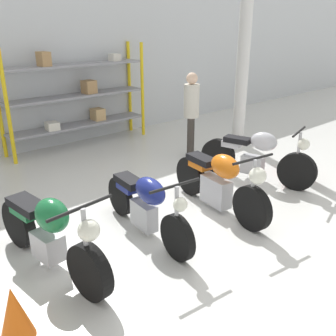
% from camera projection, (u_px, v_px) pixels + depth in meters
% --- Properties ---
extents(ground_plane, '(30.00, 30.00, 0.00)m').
position_uv_depth(ground_plane, '(186.00, 220.00, 5.51)').
color(ground_plane, silver).
extents(back_wall, '(30.00, 0.08, 3.60)m').
position_uv_depth(back_wall, '(39.00, 68.00, 8.15)').
color(back_wall, silver).
rests_on(back_wall, ground_plane).
extents(shelving_rack, '(3.41, 0.63, 2.29)m').
position_uv_depth(shelving_rack, '(78.00, 95.00, 8.52)').
color(shelving_rack, yellow).
rests_on(shelving_rack, ground_plane).
extents(support_pillar, '(0.28, 0.28, 3.60)m').
position_uv_depth(support_pillar, '(243.00, 67.00, 8.39)').
color(support_pillar, silver).
rests_on(support_pillar, ground_plane).
extents(motorcycle_green, '(0.75, 2.12, 1.05)m').
position_uv_depth(motorcycle_green, '(49.00, 233.00, 4.25)').
color(motorcycle_green, black).
rests_on(motorcycle_green, ground_plane).
extents(motorcycle_blue, '(0.70, 2.01, 0.98)m').
position_uv_depth(motorcycle_blue, '(146.00, 204.00, 4.97)').
color(motorcycle_blue, black).
rests_on(motorcycle_blue, ground_plane).
extents(motorcycle_orange, '(0.72, 2.06, 1.05)m').
position_uv_depth(motorcycle_orange, '(220.00, 182.00, 5.63)').
color(motorcycle_orange, black).
rests_on(motorcycle_orange, ground_plane).
extents(motorcycle_silver, '(0.89, 2.11, 1.05)m').
position_uv_depth(motorcycle_silver, '(257.00, 156.00, 6.73)').
color(motorcycle_silver, black).
rests_on(motorcycle_silver, ground_plane).
extents(person_near_rack, '(0.45, 0.45, 1.78)m').
position_uv_depth(person_near_rack, '(191.00, 108.00, 7.79)').
color(person_near_rack, '#38332D').
rests_on(person_near_rack, ground_plane).
extents(toolbox, '(0.44, 0.26, 0.28)m').
position_uv_depth(toolbox, '(295.00, 168.00, 7.12)').
color(toolbox, red).
rests_on(toolbox, ground_plane).
extents(traffic_cone, '(0.32, 0.32, 0.55)m').
position_uv_depth(traffic_cone, '(14.00, 313.00, 3.35)').
color(traffic_cone, orange).
rests_on(traffic_cone, ground_plane).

